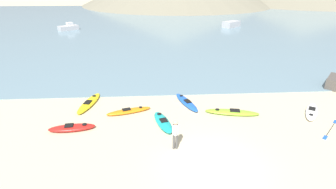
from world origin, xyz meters
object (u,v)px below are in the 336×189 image
kayak_on_sand_0 (163,122)px  kayak_on_sand_2 (312,111)px  kayak_on_sand_1 (232,112)px  moored_boat_1 (231,24)px  kayak_on_sand_3 (89,103)px  kayak_on_sand_6 (129,111)px  kayak_on_sand_4 (72,128)px  person_near_foreground (175,133)px  moored_boat_0 (68,27)px  loose_paddle (331,129)px  kayak_on_sand_5 (186,102)px

kayak_on_sand_0 → kayak_on_sand_2: bearing=5.1°
kayak_on_sand_1 → moored_boat_1: bearing=74.1°
kayak_on_sand_3 → kayak_on_sand_6: bearing=-25.8°
kayak_on_sand_1 → kayak_on_sand_4: kayak_on_sand_4 is taller
person_near_foreground → kayak_on_sand_1: bearing=41.3°
kayak_on_sand_2 → moored_boat_0: bearing=128.0°
loose_paddle → kayak_on_sand_0: bearing=173.2°
kayak_on_sand_1 → loose_paddle: bearing=-23.0°
kayak_on_sand_3 → kayak_on_sand_4: (-0.28, -3.30, 0.02)m
kayak_on_sand_2 → loose_paddle: 2.02m
kayak_on_sand_2 → person_near_foreground: bearing=-160.2°
kayak_on_sand_1 → kayak_on_sand_6: kayak_on_sand_1 is taller
kayak_on_sand_5 → kayak_on_sand_6: 4.06m
kayak_on_sand_1 → person_near_foreground: 5.37m
kayak_on_sand_5 → moored_boat_1: (11.80, 30.21, 0.42)m
kayak_on_sand_1 → kayak_on_sand_5: size_ratio=1.12×
kayak_on_sand_5 → kayak_on_sand_4: bearing=-157.0°
kayak_on_sand_0 → loose_paddle: (9.71, -1.15, -0.17)m
kayak_on_sand_2 → kayak_on_sand_5: bearing=166.9°
kayak_on_sand_6 → loose_paddle: (11.87, -2.80, -0.11)m
kayak_on_sand_6 → loose_paddle: size_ratio=1.39×
kayak_on_sand_3 → kayak_on_sand_4: 3.31m
kayak_on_sand_3 → moored_boat_0: bearing=108.1°
kayak_on_sand_5 → moored_boat_0: 33.25m
loose_paddle → moored_boat_0: bearing=126.2°
kayak_on_sand_0 → loose_paddle: kayak_on_sand_0 is taller
kayak_on_sand_1 → kayak_on_sand_2: kayak_on_sand_1 is taller
kayak_on_sand_5 → loose_paddle: 8.84m
kayak_on_sand_1 → moored_boat_1: moored_boat_1 is taller
kayak_on_sand_5 → loose_paddle: kayak_on_sand_5 is taller
kayak_on_sand_1 → kayak_on_sand_2: (5.21, -0.19, -0.01)m
kayak_on_sand_3 → moored_boat_1: bearing=58.2°
kayak_on_sand_1 → kayak_on_sand_4: bearing=-172.2°
kayak_on_sand_0 → moored_boat_0: 34.88m
moored_boat_0 → person_near_foreground: bearing=-66.5°
loose_paddle → kayak_on_sand_6: bearing=166.7°
kayak_on_sand_0 → kayak_on_sand_2: size_ratio=1.01×
moored_boat_1 → loose_paddle: moored_boat_1 is taller
moored_boat_0 → loose_paddle: size_ratio=1.60×
kayak_on_sand_0 → moored_boat_0: moored_boat_0 is taller
moored_boat_0 → kayak_on_sand_0: bearing=-65.6°
person_near_foreground → moored_boat_1: 37.70m
kayak_on_sand_4 → loose_paddle: bearing=-3.3°
kayak_on_sand_0 → person_near_foreground: person_near_foreground is taller
kayak_on_sand_5 → moored_boat_1: bearing=68.7°
kayak_on_sand_3 → kayak_on_sand_0: bearing=-31.1°
kayak_on_sand_0 → person_near_foreground: size_ratio=1.65×
kayak_on_sand_3 → person_near_foreground: person_near_foreground is taller
kayak_on_sand_6 → loose_paddle: kayak_on_sand_6 is taller
kayak_on_sand_1 → moored_boat_1: 33.13m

